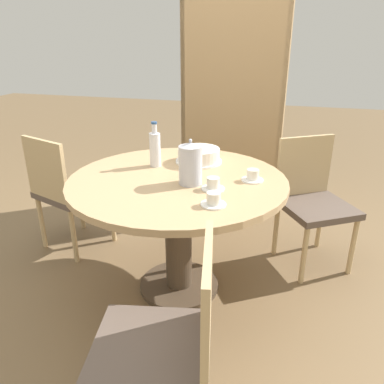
{
  "coord_description": "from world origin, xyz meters",
  "views": [
    {
      "loc": [
        0.6,
        -1.85,
        1.46
      ],
      "look_at": [
        0.0,
        0.3,
        0.53
      ],
      "focal_mm": 35.0,
      "sensor_mm": 36.0,
      "label": 1
    }
  ],
  "objects_px": {
    "cake_main": "(199,156)",
    "cup_c": "(214,200)",
    "chair_b": "(167,343)",
    "water_bottle": "(155,148)",
    "cup_a": "(213,185)",
    "chair_c": "(312,199)",
    "bookshelf": "(233,104)",
    "cup_b": "(253,176)",
    "chair_a": "(66,189)",
    "coffee_pot": "(190,164)"
  },
  "relations": [
    {
      "from": "coffee_pot",
      "to": "chair_b",
      "type": "bearing_deg",
      "value": -79.59
    },
    {
      "from": "chair_c",
      "to": "bookshelf",
      "type": "xyz_separation_m",
      "value": [
        -0.71,
        0.92,
        0.44
      ]
    },
    {
      "from": "chair_b",
      "to": "bookshelf",
      "type": "xyz_separation_m",
      "value": [
        -0.2,
        2.38,
        0.44
      ]
    },
    {
      "from": "coffee_pot",
      "to": "water_bottle",
      "type": "height_order",
      "value": "water_bottle"
    },
    {
      "from": "chair_a",
      "to": "cup_a",
      "type": "relative_size",
      "value": 7.06
    },
    {
      "from": "chair_a",
      "to": "bookshelf",
      "type": "height_order",
      "value": "bookshelf"
    },
    {
      "from": "chair_c",
      "to": "coffee_pot",
      "type": "relative_size",
      "value": 3.48
    },
    {
      "from": "chair_a",
      "to": "chair_c",
      "type": "xyz_separation_m",
      "value": [
        1.67,
        0.3,
        0.0
      ]
    },
    {
      "from": "coffee_pot",
      "to": "cake_main",
      "type": "bearing_deg",
      "value": 97.84
    },
    {
      "from": "cup_b",
      "to": "cake_main",
      "type": "bearing_deg",
      "value": 147.34
    },
    {
      "from": "bookshelf",
      "to": "water_bottle",
      "type": "height_order",
      "value": "bookshelf"
    },
    {
      "from": "cake_main",
      "to": "cup_c",
      "type": "bearing_deg",
      "value": -69.23
    },
    {
      "from": "coffee_pot",
      "to": "cup_b",
      "type": "bearing_deg",
      "value": 23.16
    },
    {
      "from": "water_bottle",
      "to": "cup_a",
      "type": "height_order",
      "value": "water_bottle"
    },
    {
      "from": "bookshelf",
      "to": "cup_b",
      "type": "xyz_separation_m",
      "value": [
        0.36,
        -1.4,
        -0.15
      ]
    },
    {
      "from": "cup_a",
      "to": "cup_c",
      "type": "relative_size",
      "value": 1.0
    },
    {
      "from": "chair_c",
      "to": "cup_c",
      "type": "bearing_deg",
      "value": -152.2
    },
    {
      "from": "chair_c",
      "to": "cake_main",
      "type": "bearing_deg",
      "value": 166.64
    },
    {
      "from": "chair_c",
      "to": "chair_a",
      "type": "bearing_deg",
      "value": 157.91
    },
    {
      "from": "bookshelf",
      "to": "coffee_pot",
      "type": "relative_size",
      "value": 7.53
    },
    {
      "from": "bookshelf",
      "to": "chair_c",
      "type": "bearing_deg",
      "value": 127.66
    },
    {
      "from": "chair_c",
      "to": "coffee_pot",
      "type": "bearing_deg",
      "value": -169.74
    },
    {
      "from": "cup_b",
      "to": "cup_c",
      "type": "height_order",
      "value": "same"
    },
    {
      "from": "water_bottle",
      "to": "cup_b",
      "type": "xyz_separation_m",
      "value": [
        0.6,
        -0.09,
        -0.08
      ]
    },
    {
      "from": "water_bottle",
      "to": "cup_c",
      "type": "bearing_deg",
      "value": -45.04
    },
    {
      "from": "cup_a",
      "to": "chair_a",
      "type": "bearing_deg",
      "value": 162.37
    },
    {
      "from": "water_bottle",
      "to": "cake_main",
      "type": "height_order",
      "value": "water_bottle"
    },
    {
      "from": "cup_c",
      "to": "cup_a",
      "type": "bearing_deg",
      "value": 103.31
    },
    {
      "from": "coffee_pot",
      "to": "cup_a",
      "type": "distance_m",
      "value": 0.17
    },
    {
      "from": "chair_b",
      "to": "water_bottle",
      "type": "distance_m",
      "value": 1.22
    },
    {
      "from": "water_bottle",
      "to": "cup_a",
      "type": "bearing_deg",
      "value": -33.11
    },
    {
      "from": "chair_a",
      "to": "cup_b",
      "type": "bearing_deg",
      "value": -168.6
    },
    {
      "from": "water_bottle",
      "to": "cup_a",
      "type": "xyz_separation_m",
      "value": [
        0.42,
        -0.27,
        -0.08
      ]
    },
    {
      "from": "chair_a",
      "to": "chair_b",
      "type": "relative_size",
      "value": 1.0
    },
    {
      "from": "chair_c",
      "to": "coffee_pot",
      "type": "xyz_separation_m",
      "value": [
        -0.67,
        -0.61,
        0.38
      ]
    },
    {
      "from": "coffee_pot",
      "to": "chair_a",
      "type": "bearing_deg",
      "value": 162.59
    },
    {
      "from": "cup_a",
      "to": "cup_b",
      "type": "xyz_separation_m",
      "value": [
        0.18,
        0.18,
        0.0
      ]
    },
    {
      "from": "cake_main",
      "to": "bookshelf",
      "type": "bearing_deg",
      "value": 89.56
    },
    {
      "from": "chair_c",
      "to": "cake_main",
      "type": "xyz_separation_m",
      "value": [
        -0.72,
        -0.25,
        0.31
      ]
    },
    {
      "from": "chair_b",
      "to": "cup_a",
      "type": "relative_size",
      "value": 7.06
    },
    {
      "from": "chair_a",
      "to": "water_bottle",
      "type": "height_order",
      "value": "water_bottle"
    },
    {
      "from": "water_bottle",
      "to": "cup_b",
      "type": "height_order",
      "value": "water_bottle"
    },
    {
      "from": "water_bottle",
      "to": "cup_c",
      "type": "relative_size",
      "value": 2.24
    },
    {
      "from": "cup_c",
      "to": "water_bottle",
      "type": "bearing_deg",
      "value": 134.96
    },
    {
      "from": "chair_b",
      "to": "cake_main",
      "type": "distance_m",
      "value": 1.27
    },
    {
      "from": "chair_a",
      "to": "cup_c",
      "type": "bearing_deg",
      "value": 174.1
    },
    {
      "from": "water_bottle",
      "to": "cup_b",
      "type": "distance_m",
      "value": 0.61
    },
    {
      "from": "chair_b",
      "to": "cup_b",
      "type": "height_order",
      "value": "chair_b"
    },
    {
      "from": "chair_a",
      "to": "cup_b",
      "type": "relative_size",
      "value": 7.06
    },
    {
      "from": "cake_main",
      "to": "cup_c",
      "type": "xyz_separation_m",
      "value": [
        0.23,
        -0.61,
        -0.02
      ]
    }
  ]
}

